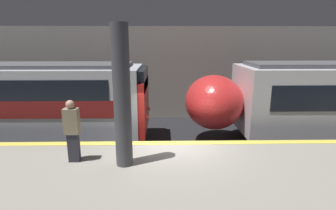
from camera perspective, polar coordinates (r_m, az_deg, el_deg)
The scene contains 5 objects.
ground_plane at distance 9.09m, azimuth 1.01°, elevation -14.53°, with size 120.00×120.00×0.00m, color black.
platform at distance 6.89m, azimuth 1.76°, elevation -19.12°, with size 40.00×4.43×1.14m.
station_rear_barrier at distance 14.75m, azimuth 0.08°, elevation 6.90°, with size 50.00×0.15×5.08m.
support_pillar_near at distance 6.63m, azimuth -9.98°, elevation 1.61°, with size 0.44×0.44×3.61m.
person_waiting at distance 7.40m, azimuth -20.12°, elevation -5.06°, with size 0.38×0.24×1.69m.
Camera 1 is at (-0.32, -7.99, 4.31)m, focal length 28.00 mm.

